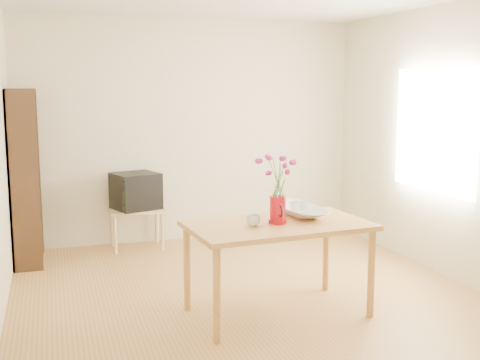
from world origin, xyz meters
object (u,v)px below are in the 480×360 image
object	(u,v)px
pitcher	(278,211)
television	(136,190)
mug	(253,220)
bowl	(299,189)
table	(278,233)

from	to	relation	value
pitcher	television	xyz separation A→B (m)	(-0.80, 2.36, -0.18)
pitcher	mug	world-z (taller)	pitcher
pitcher	bowl	world-z (taller)	bowl
mug	television	size ratio (longest dim) A/B	0.19
table	television	size ratio (longest dim) A/B	2.58
mug	television	distance (m)	2.46
table	mug	bearing A→B (deg)	-176.80
mug	bowl	distance (m)	0.60
mug	television	bearing A→B (deg)	-106.24
mug	table	bearing A→B (deg)	158.29
table	pitcher	size ratio (longest dim) A/B	6.73
mug	television	xyz separation A→B (m)	(-0.58, 2.39, -0.13)
table	pitcher	world-z (taller)	pitcher
pitcher	television	bearing A→B (deg)	114.08
pitcher	bowl	size ratio (longest dim) A/B	0.47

